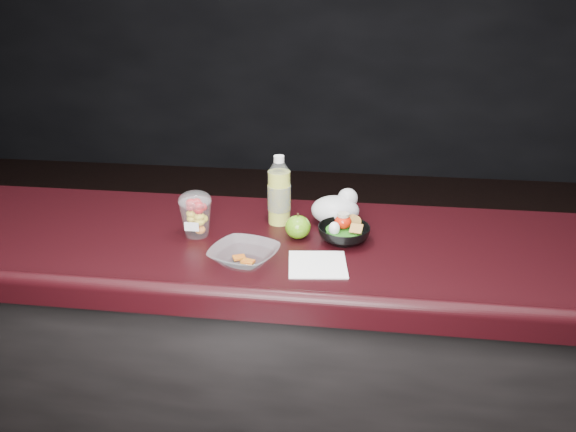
{
  "coord_description": "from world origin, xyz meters",
  "views": [
    {
      "loc": [
        0.26,
        -1.22,
        1.76
      ],
      "look_at": [
        0.06,
        0.32,
        1.1
      ],
      "focal_mm": 35.0,
      "sensor_mm": 36.0,
      "label": 1
    }
  ],
  "objects_px": {
    "lemonade_bottle": "(279,195)",
    "green_apple": "(298,227)",
    "snack_bowl": "(343,232)",
    "takeout_bowl": "(244,255)",
    "fruit_cup": "(196,213)"
  },
  "relations": [
    {
      "from": "lemonade_bottle",
      "to": "green_apple",
      "type": "xyz_separation_m",
      "value": [
        0.07,
        -0.11,
        -0.06
      ]
    },
    {
      "from": "green_apple",
      "to": "snack_bowl",
      "type": "relative_size",
      "value": 0.46
    },
    {
      "from": "takeout_bowl",
      "to": "lemonade_bottle",
      "type": "bearing_deg",
      "value": 78.87
    },
    {
      "from": "green_apple",
      "to": "takeout_bowl",
      "type": "distance_m",
      "value": 0.22
    },
    {
      "from": "lemonade_bottle",
      "to": "fruit_cup",
      "type": "xyz_separation_m",
      "value": [
        -0.24,
        -0.13,
        -0.02
      ]
    },
    {
      "from": "lemonade_bottle",
      "to": "green_apple",
      "type": "height_order",
      "value": "lemonade_bottle"
    },
    {
      "from": "lemonade_bottle",
      "to": "takeout_bowl",
      "type": "relative_size",
      "value": 0.98
    },
    {
      "from": "fruit_cup",
      "to": "takeout_bowl",
      "type": "relative_size",
      "value": 0.63
    },
    {
      "from": "lemonade_bottle",
      "to": "snack_bowl",
      "type": "xyz_separation_m",
      "value": [
        0.21,
        -0.11,
        -0.07
      ]
    },
    {
      "from": "snack_bowl",
      "to": "green_apple",
      "type": "bearing_deg",
      "value": 177.79
    },
    {
      "from": "fruit_cup",
      "to": "takeout_bowl",
      "type": "height_order",
      "value": "fruit_cup"
    },
    {
      "from": "lemonade_bottle",
      "to": "takeout_bowl",
      "type": "xyz_separation_m",
      "value": [
        -0.06,
        -0.29,
        -0.07
      ]
    },
    {
      "from": "green_apple",
      "to": "snack_bowl",
      "type": "xyz_separation_m",
      "value": [
        0.14,
        -0.01,
        -0.01
      ]
    },
    {
      "from": "snack_bowl",
      "to": "fruit_cup",
      "type": "bearing_deg",
      "value": -178.04
    },
    {
      "from": "snack_bowl",
      "to": "takeout_bowl",
      "type": "distance_m",
      "value": 0.32
    }
  ]
}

